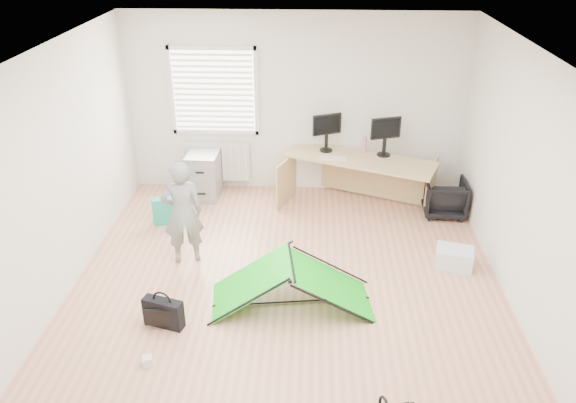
{
  "coord_description": "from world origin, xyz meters",
  "views": [
    {
      "loc": [
        0.26,
        -5.28,
        3.89
      ],
      "look_at": [
        0.0,
        0.4,
        0.95
      ],
      "focal_mm": 35.0,
      "sensor_mm": 36.0,
      "label": 1
    }
  ],
  "objects_px": {
    "filing_cabinet": "(205,174)",
    "person": "(183,213)",
    "laptop_bag": "(164,313)",
    "monitor_left": "(327,137)",
    "kite": "(292,283)",
    "desk": "(358,181)",
    "office_chair": "(444,197)",
    "monitor_right": "(385,142)",
    "thermos": "(364,144)",
    "storage_crate": "(454,258)"
  },
  "relations": [
    {
      "from": "person",
      "to": "kite",
      "type": "height_order",
      "value": "person"
    },
    {
      "from": "monitor_left",
      "to": "kite",
      "type": "xyz_separation_m",
      "value": [
        -0.4,
        -2.72,
        -0.67
      ]
    },
    {
      "from": "filing_cabinet",
      "to": "desk",
      "type": "bearing_deg",
      "value": -2.02
    },
    {
      "from": "desk",
      "to": "thermos",
      "type": "xyz_separation_m",
      "value": [
        0.08,
        0.26,
        0.48
      ]
    },
    {
      "from": "monitor_left",
      "to": "office_chair",
      "type": "distance_m",
      "value": 1.9
    },
    {
      "from": "kite",
      "to": "monitor_left",
      "type": "bearing_deg",
      "value": 74.03
    },
    {
      "from": "monitor_left",
      "to": "monitor_right",
      "type": "relative_size",
      "value": 0.99
    },
    {
      "from": "filing_cabinet",
      "to": "laptop_bag",
      "type": "xyz_separation_m",
      "value": [
        0.11,
        -3.07,
        -0.19
      ]
    },
    {
      "from": "storage_crate",
      "to": "filing_cabinet",
      "type": "bearing_deg",
      "value": 151.94
    },
    {
      "from": "thermos",
      "to": "office_chair",
      "type": "bearing_deg",
      "value": -24.58
    },
    {
      "from": "desk",
      "to": "person",
      "type": "relative_size",
      "value": 1.61
    },
    {
      "from": "filing_cabinet",
      "to": "person",
      "type": "relative_size",
      "value": 0.53
    },
    {
      "from": "monitor_left",
      "to": "person",
      "type": "distance_m",
      "value": 2.6
    },
    {
      "from": "monitor_right",
      "to": "person",
      "type": "distance_m",
      "value": 3.14
    },
    {
      "from": "desk",
      "to": "office_chair",
      "type": "relative_size",
      "value": 3.67
    },
    {
      "from": "person",
      "to": "storage_crate",
      "type": "xyz_separation_m",
      "value": [
        3.31,
        0.0,
        -0.54
      ]
    },
    {
      "from": "storage_crate",
      "to": "kite",
      "type": "bearing_deg",
      "value": -157.27
    },
    {
      "from": "person",
      "to": "monitor_left",
      "type": "bearing_deg",
      "value": -148.92
    },
    {
      "from": "monitor_left",
      "to": "laptop_bag",
      "type": "relative_size",
      "value": 1.02
    },
    {
      "from": "desk",
      "to": "person",
      "type": "bearing_deg",
      "value": -121.63
    },
    {
      "from": "monitor_left",
      "to": "thermos",
      "type": "relative_size",
      "value": 1.91
    },
    {
      "from": "monitor_left",
      "to": "laptop_bag",
      "type": "xyz_separation_m",
      "value": [
        -1.72,
        -3.16,
        -0.78
      ]
    },
    {
      "from": "thermos",
      "to": "office_chair",
      "type": "xyz_separation_m",
      "value": [
        1.14,
        -0.52,
        -0.58
      ]
    },
    {
      "from": "kite",
      "to": "laptop_bag",
      "type": "relative_size",
      "value": 4.09
    },
    {
      "from": "filing_cabinet",
      "to": "laptop_bag",
      "type": "relative_size",
      "value": 1.65
    },
    {
      "from": "monitor_right",
      "to": "office_chair",
      "type": "height_order",
      "value": "monitor_right"
    },
    {
      "from": "desk",
      "to": "person",
      "type": "distance_m",
      "value": 2.78
    },
    {
      "from": "person",
      "to": "laptop_bag",
      "type": "bearing_deg",
      "value": 74.83
    },
    {
      "from": "office_chair",
      "to": "kite",
      "type": "distance_m",
      "value": 3.03
    },
    {
      "from": "filing_cabinet",
      "to": "monitor_right",
      "type": "xyz_separation_m",
      "value": [
        2.66,
        -0.04,
        0.59
      ]
    },
    {
      "from": "desk",
      "to": "storage_crate",
      "type": "bearing_deg",
      "value": -34.47
    },
    {
      "from": "filing_cabinet",
      "to": "monitor_right",
      "type": "bearing_deg",
      "value": 1.35
    },
    {
      "from": "monitor_right",
      "to": "kite",
      "type": "bearing_deg",
      "value": -133.28
    },
    {
      "from": "monitor_left",
      "to": "kite",
      "type": "bearing_deg",
      "value": -121.59
    },
    {
      "from": "laptop_bag",
      "to": "monitor_left",
      "type": "bearing_deg",
      "value": 78.08
    },
    {
      "from": "filing_cabinet",
      "to": "monitor_left",
      "type": "height_order",
      "value": "monitor_left"
    },
    {
      "from": "thermos",
      "to": "laptop_bag",
      "type": "distance_m",
      "value": 3.95
    },
    {
      "from": "desk",
      "to": "person",
      "type": "height_order",
      "value": "person"
    },
    {
      "from": "monitor_right",
      "to": "person",
      "type": "bearing_deg",
      "value": -163.36
    },
    {
      "from": "kite",
      "to": "thermos",
      "type": "bearing_deg",
      "value": 62.89
    },
    {
      "from": "storage_crate",
      "to": "monitor_left",
      "type": "bearing_deg",
      "value": 129.37
    },
    {
      "from": "monitor_right",
      "to": "storage_crate",
      "type": "bearing_deg",
      "value": -85.38
    },
    {
      "from": "thermos",
      "to": "storage_crate",
      "type": "distance_m",
      "value": 2.26
    },
    {
      "from": "filing_cabinet",
      "to": "thermos",
      "type": "relative_size",
      "value": 3.08
    },
    {
      "from": "thermos",
      "to": "kite",
      "type": "xyz_separation_m",
      "value": [
        -0.96,
        -2.71,
        -0.58
      ]
    },
    {
      "from": "office_chair",
      "to": "kite",
      "type": "relative_size",
      "value": 0.33
    },
    {
      "from": "storage_crate",
      "to": "laptop_bag",
      "type": "height_order",
      "value": "laptop_bag"
    },
    {
      "from": "filing_cabinet",
      "to": "thermos",
      "type": "xyz_separation_m",
      "value": [
        2.39,
        0.08,
        0.49
      ]
    },
    {
      "from": "filing_cabinet",
      "to": "kite",
      "type": "xyz_separation_m",
      "value": [
        1.43,
        -2.63,
        -0.08
      ]
    },
    {
      "from": "filing_cabinet",
      "to": "office_chair",
      "type": "xyz_separation_m",
      "value": [
        3.53,
        -0.44,
        -0.09
      ]
    }
  ]
}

